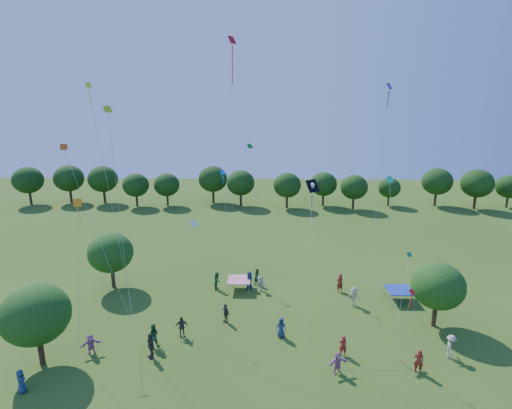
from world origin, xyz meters
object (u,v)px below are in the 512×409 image
at_px(near_tree_west, 35,314).
at_px(tent_blue, 399,290).
at_px(near_tree_east, 438,286).
at_px(pirate_kite, 312,189).
at_px(near_tree_north, 111,253).
at_px(tent_red_stripe, 239,280).
at_px(red_high_kite, 230,93).

relative_size(near_tree_west, tent_blue, 2.69).
height_order(near_tree_west, near_tree_east, near_tree_west).
bearing_deg(pirate_kite, near_tree_east, -11.70).
xyz_separation_m(near_tree_north, near_tree_east, (28.82, -6.28, -0.07)).
xyz_separation_m(tent_red_stripe, red_high_kite, (-0.31, -2.95, 17.41)).
bearing_deg(pirate_kite, near_tree_west, -158.14).
distance_m(near_tree_east, tent_red_stripe, 17.60).
xyz_separation_m(near_tree_east, red_high_kite, (-16.66, 3.07, 14.90)).
xyz_separation_m(tent_red_stripe, tent_blue, (14.88, -1.78, 0.00)).
height_order(near_tree_west, tent_red_stripe, near_tree_west).
xyz_separation_m(tent_blue, red_high_kite, (-15.19, -1.17, 17.41)).
distance_m(tent_red_stripe, red_high_kite, 17.66).
distance_m(tent_red_stripe, pirate_kite, 12.41).
xyz_separation_m(near_tree_north, tent_blue, (27.34, -2.05, -2.58)).
relative_size(near_tree_west, tent_red_stripe, 2.69).
bearing_deg(red_high_kite, tent_red_stripe, 83.96).
relative_size(pirate_kite, red_high_kite, 0.48).
bearing_deg(near_tree_west, tent_blue, 19.55).
relative_size(near_tree_east, red_high_kite, 0.25).
distance_m(near_tree_west, tent_red_stripe, 17.72).
distance_m(near_tree_east, pirate_kite, 12.66).
height_order(near_tree_north, tent_red_stripe, near_tree_north).
distance_m(near_tree_north, tent_blue, 27.54).
height_order(tent_red_stripe, pirate_kite, pirate_kite).
bearing_deg(red_high_kite, tent_blue, 4.39).
relative_size(near_tree_north, near_tree_east, 1.03).
height_order(near_tree_west, red_high_kite, red_high_kite).
height_order(near_tree_west, tent_blue, near_tree_west).
distance_m(near_tree_west, tent_blue, 29.73).
xyz_separation_m(near_tree_west, red_high_kite, (12.70, 8.74, 14.59)).
bearing_deg(near_tree_east, near_tree_west, -169.07).
bearing_deg(near_tree_north, red_high_kite, -14.81).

